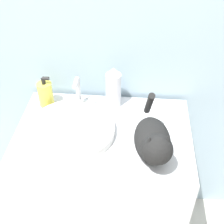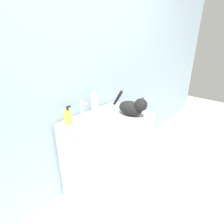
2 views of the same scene
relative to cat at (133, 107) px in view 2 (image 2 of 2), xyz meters
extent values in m
plane|color=beige|center=(-0.22, -0.14, -0.94)|extent=(8.00, 8.00, 0.00)
cube|color=#9EB7C6|center=(-0.22, 0.44, 0.31)|extent=(6.00, 0.05, 2.50)
cube|color=silver|center=(-0.22, 0.13, -0.51)|extent=(0.79, 0.54, 0.85)
sphere|color=silver|center=(-0.30, -0.15, -0.47)|extent=(0.02, 0.02, 0.02)
sphere|color=silver|center=(-0.14, -0.15, -0.47)|extent=(0.02, 0.02, 0.02)
cylinder|color=white|center=(-0.36, 0.11, -0.07)|extent=(0.39, 0.39, 0.04)
cylinder|color=silver|center=(-0.36, 0.32, -0.01)|extent=(0.02, 0.02, 0.15)
cylinder|color=silver|center=(-0.36, 0.28, 0.07)|extent=(0.02, 0.08, 0.02)
cylinder|color=white|center=(-0.42, 0.32, -0.07)|extent=(0.03, 0.03, 0.03)
cylinder|color=white|center=(-0.29, 0.32, -0.07)|extent=(0.03, 0.03, 0.03)
ellipsoid|color=black|center=(0.00, 0.02, -0.02)|extent=(0.18, 0.26, 0.14)
sphere|color=black|center=(0.01, -0.08, 0.04)|extent=(0.13, 0.13, 0.12)
cone|color=black|center=(-0.02, -0.08, 0.09)|extent=(0.04, 0.04, 0.04)
cone|color=black|center=(0.04, -0.07, 0.09)|extent=(0.04, 0.04, 0.04)
cylinder|color=black|center=(-0.02, 0.17, 0.06)|extent=(0.04, 0.11, 0.16)
cylinder|color=#EADB4C|center=(-0.52, 0.30, -0.02)|extent=(0.07, 0.07, 0.12)
cylinder|color=black|center=(-0.52, 0.30, 0.05)|extent=(0.02, 0.02, 0.03)
cylinder|color=black|center=(-0.50, 0.30, 0.07)|extent=(0.03, 0.02, 0.02)
cylinder|color=silver|center=(-0.19, 0.33, 0.00)|extent=(0.07, 0.07, 0.18)
cone|color=white|center=(-0.19, 0.33, 0.11)|extent=(0.07, 0.07, 0.04)
camera|label=1|loc=(-0.09, -0.89, 0.88)|focal=50.00mm
camera|label=2|loc=(-1.27, -0.88, 0.60)|focal=28.00mm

